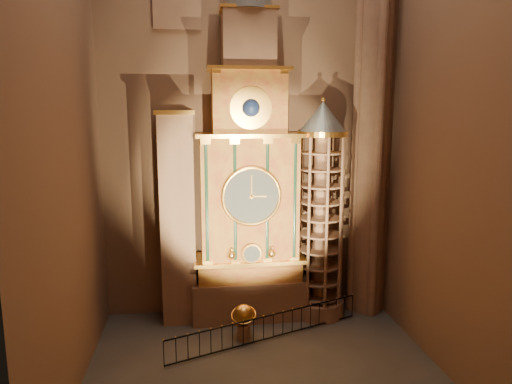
{
  "coord_description": "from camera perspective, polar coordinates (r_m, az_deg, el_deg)",
  "views": [
    {
      "loc": [
        -2.58,
        -16.46,
        10.07
      ],
      "look_at": [
        0.08,
        3.0,
        6.67
      ],
      "focal_mm": 32.0,
      "sensor_mm": 36.0,
      "label": 1
    }
  ],
  "objects": [
    {
      "name": "floor",
      "position": [
        19.47,
        1.03,
        -21.32
      ],
      "size": [
        14.0,
        14.0,
        0.0
      ],
      "primitive_type": "plane",
      "color": "#383330",
      "rests_on": "ground"
    },
    {
      "name": "wall_back",
      "position": [
        22.63,
        -1.26,
        12.18
      ],
      "size": [
        22.0,
        0.0,
        22.0
      ],
      "primitive_type": "plane",
      "rotation": [
        1.57,
        0.0,
        0.0
      ],
      "color": "brown",
      "rests_on": "floor"
    },
    {
      "name": "wall_left",
      "position": [
        17.07,
        -23.33,
        12.17
      ],
      "size": [
        0.0,
        22.0,
        22.0
      ],
      "primitive_type": "plane",
      "rotation": [
        1.57,
        0.0,
        1.57
      ],
      "color": "brown",
      "rests_on": "floor"
    },
    {
      "name": "wall_right",
      "position": [
        19.07,
        22.9,
        11.87
      ],
      "size": [
        0.0,
        22.0,
        22.0
      ],
      "primitive_type": "plane",
      "rotation": [
        1.57,
        0.0,
        -1.57
      ],
      "color": "brown",
      "rests_on": "floor"
    },
    {
      "name": "astronomical_clock",
      "position": [
        21.84,
        -0.9,
        0.89
      ],
      "size": [
        5.6,
        2.41,
        16.7
      ],
      "color": "#8C634C",
      "rests_on": "floor"
    },
    {
      "name": "portrait_tower",
      "position": [
        22.01,
        -9.73,
        -3.23
      ],
      "size": [
        1.8,
        1.6,
        10.2
      ],
      "color": "#8C634C",
      "rests_on": "floor"
    },
    {
      "name": "stair_turret",
      "position": [
        22.53,
        8.07,
        -2.58
      ],
      "size": [
        2.5,
        2.5,
        10.8
      ],
      "color": "#8C634C",
      "rests_on": "floor"
    },
    {
      "name": "gothic_pier",
      "position": [
        23.17,
        14.54,
        11.82
      ],
      "size": [
        2.04,
        2.04,
        22.0
      ],
      "color": "#8C634C",
      "rests_on": "floor"
    },
    {
      "name": "celestial_globe",
      "position": [
        21.19,
        -1.56,
        -15.56
      ],
      "size": [
        1.37,
        1.32,
        1.64
      ],
      "color": "#8C634C",
      "rests_on": "floor"
    },
    {
      "name": "iron_railing",
      "position": [
        21.28,
        1.58,
        -16.55
      ],
      "size": [
        9.03,
        3.46,
        1.14
      ],
      "color": "black",
      "rests_on": "floor"
    }
  ]
}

